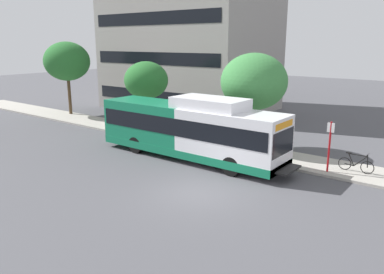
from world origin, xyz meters
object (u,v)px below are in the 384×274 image
at_px(transit_bus, 190,130).
at_px(bus_stop_sign_pole, 330,143).
at_px(street_tree_near_stop, 254,82).
at_px(bicycle_parked, 356,164).
at_px(street_tree_mid_block, 146,80).
at_px(street_tree_far_block, 67,61).

distance_m(transit_bus, bus_stop_sign_pole, 7.57).
relative_size(bus_stop_sign_pole, street_tree_near_stop, 0.45).
relative_size(transit_bus, bicycle_parked, 6.96).
bearing_deg(bus_stop_sign_pole, street_tree_mid_block, 82.74).
bearing_deg(street_tree_mid_block, transit_bus, -118.71).
relative_size(bus_stop_sign_pole, street_tree_mid_block, 0.52).
xyz_separation_m(street_tree_mid_block, street_tree_far_block, (0.02, 9.75, 1.10)).
bearing_deg(bus_stop_sign_pole, street_tree_far_block, 85.59).
bearing_deg(transit_bus, bus_stop_sign_pole, -74.01).
height_order(street_tree_near_stop, street_tree_far_block, street_tree_far_block).
height_order(bicycle_parked, street_tree_far_block, street_tree_far_block).
distance_m(street_tree_mid_block, street_tree_far_block, 9.82).
xyz_separation_m(bus_stop_sign_pole, street_tree_near_stop, (1.78, 5.36, 2.58)).
relative_size(bicycle_parked, street_tree_far_block, 0.27).
bearing_deg(street_tree_mid_block, street_tree_far_block, 89.86).
distance_m(bus_stop_sign_pole, street_tree_far_block, 24.49).
distance_m(transit_bus, street_tree_near_stop, 5.00).
distance_m(street_tree_near_stop, street_tree_mid_block, 9.10).
height_order(bus_stop_sign_pole, street_tree_near_stop, street_tree_near_stop).
distance_m(transit_bus, street_tree_far_block, 17.66).
height_order(street_tree_mid_block, street_tree_far_block, street_tree_far_block).
relative_size(bicycle_parked, street_tree_mid_block, 0.35).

